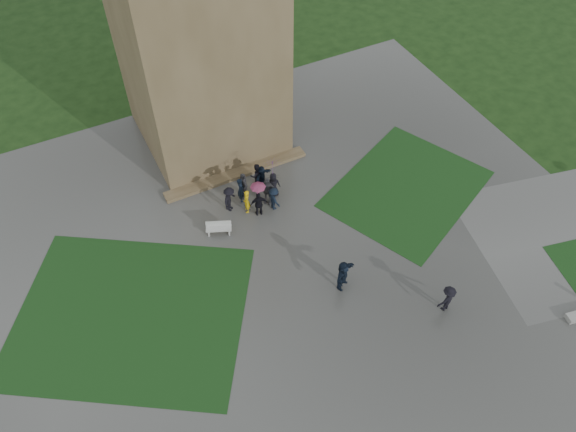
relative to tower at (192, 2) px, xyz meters
name	(u,v)px	position (x,y,z in m)	size (l,w,h in m)	color
ground	(322,310)	(0.00, -15.00, -9.00)	(120.00, 120.00, 0.00)	black
plaza	(303,280)	(0.00, -13.00, -8.99)	(34.00, 34.00, 0.02)	#393936
lawn_inset_left	(131,314)	(-8.50, -11.00, -8.97)	(11.00, 9.00, 0.01)	black
lawn_inset_right	(407,189)	(8.50, -10.00, -8.97)	(9.00, 7.00, 0.01)	black
tower	(192,2)	(0.00, 0.00, 0.00)	(8.00, 8.00, 18.00)	brown
tower_plinth	(237,174)	(0.00, -4.40, -8.87)	(9.00, 0.80, 0.22)	brown
bench	(219,228)	(-2.65, -8.13, -8.57)	(1.45, 0.95, 0.81)	#B1B0AC
visitor_cluster	(259,187)	(0.36, -6.94, -7.85)	(3.83, 3.02, 2.65)	black
pedestrian_mid	(343,275)	(1.59, -14.19, -8.06)	(1.71, 0.61, 1.84)	black
pedestrian_near	(447,299)	(5.42, -17.62, -8.14)	(1.08, 0.56, 1.67)	black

